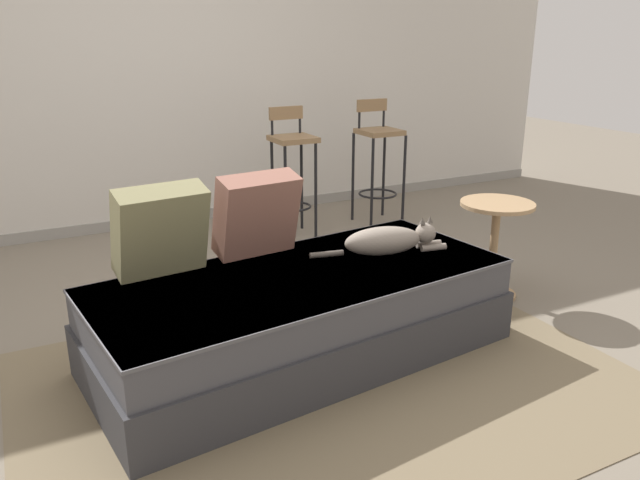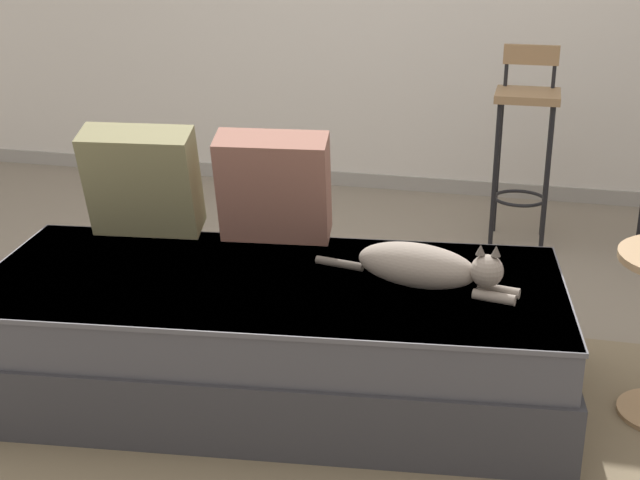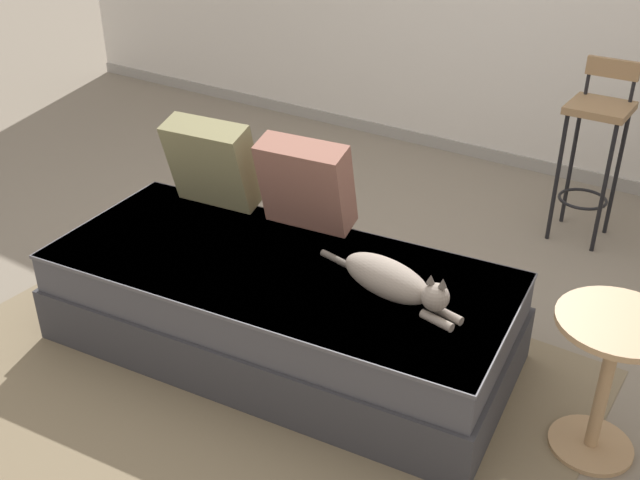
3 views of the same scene
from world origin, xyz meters
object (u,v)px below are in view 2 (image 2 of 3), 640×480
at_px(bar_stool_near_window, 525,125).
at_px(throw_pillow_middle, 274,187).
at_px(couch, 273,334).
at_px(throw_pillow_corner, 142,181).
at_px(cat, 425,267).

bearing_deg(bar_stool_near_window, throw_pillow_middle, -120.89).
distance_m(couch, throw_pillow_middle, 0.57).
xyz_separation_m(couch, throw_pillow_middle, (-0.09, 0.35, 0.44)).
distance_m(throw_pillow_corner, throw_pillow_middle, 0.52).
bearing_deg(cat, throw_pillow_middle, 154.46).
xyz_separation_m(throw_pillow_corner, throw_pillow_middle, (0.51, 0.06, -0.00)).
bearing_deg(cat, throw_pillow_corner, 168.11).
height_order(throw_pillow_corner, throw_pillow_middle, throw_pillow_corner).
xyz_separation_m(throw_pillow_middle, cat, (0.62, -0.30, -0.15)).
height_order(couch, throw_pillow_corner, throw_pillow_corner).
bearing_deg(couch, cat, 5.39).
bearing_deg(couch, bar_stool_near_window, 66.45).
relative_size(couch, bar_stool_near_window, 2.12).
relative_size(throw_pillow_corner, bar_stool_near_window, 0.45).
distance_m(cat, bar_stool_near_window, 1.81).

